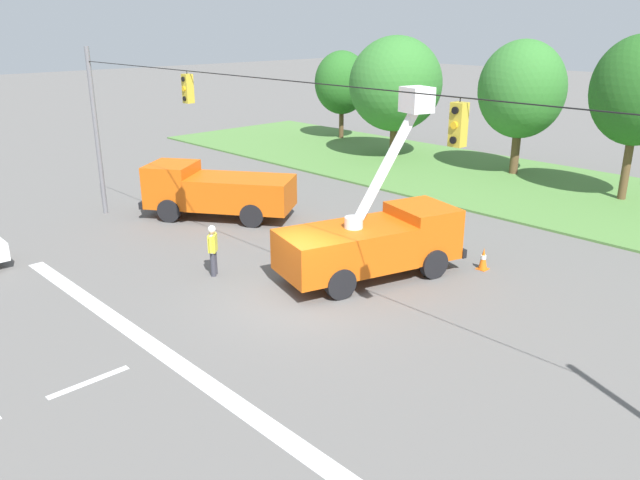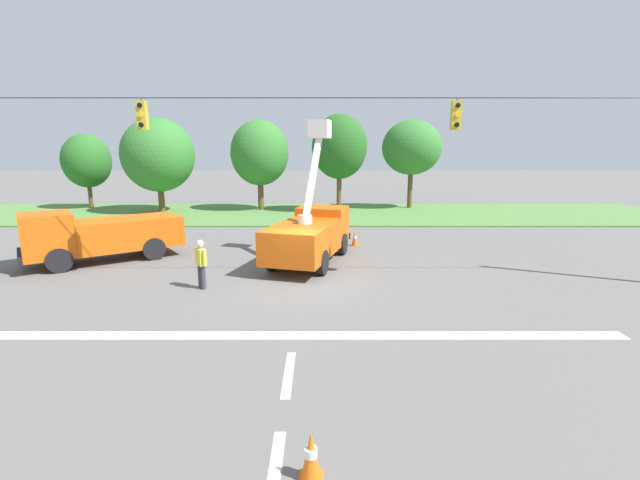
{
  "view_description": "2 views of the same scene",
  "coord_description": "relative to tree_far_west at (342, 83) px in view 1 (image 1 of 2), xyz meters",
  "views": [
    {
      "loc": [
        13.17,
        -11.6,
        8.12
      ],
      "look_at": [
        -0.89,
        1.81,
        1.33
      ],
      "focal_mm": 35.0,
      "sensor_mm": 36.0,
      "label": 1
    },
    {
      "loc": [
        0.69,
        -15.29,
        4.78
      ],
      "look_at": [
        0.74,
        1.91,
        1.24
      ],
      "focal_mm": 24.0,
      "sensor_mm": 36.0,
      "label": 2
    }
  ],
  "objects": [
    {
      "name": "utility_truck_bucket_lift",
      "position": [
        19.2,
        -17.97,
        -2.7
      ],
      "size": [
        3.94,
        6.68,
        6.2
      ],
      "color": "#D6560F",
      "rests_on": "ground"
    },
    {
      "name": "tree_west",
      "position": [
        6.92,
        -2.34,
        0.51
      ],
      "size": [
        5.54,
        5.92,
        7.43
      ],
      "color": "brown",
      "rests_on": "ground"
    },
    {
      "name": "road_worker",
      "position": [
        15.4,
        -21.82,
        -3.05
      ],
      "size": [
        0.47,
        0.51,
        1.77
      ],
      "color": "#383842",
      "rests_on": "ground"
    },
    {
      "name": "traffic_cone_near_bucket",
      "position": [
        21.42,
        -14.76,
        -3.65
      ],
      "size": [
        0.36,
        0.36,
        0.8
      ],
      "color": "orange",
      "rests_on": "ground"
    },
    {
      "name": "grass_verge",
      "position": [
        18.92,
        -3.17,
        -4.0
      ],
      "size": [
        56.0,
        12.0,
        0.1
      ],
      "primitive_type": "cube",
      "color": "#517F3D",
      "rests_on": "ground"
    },
    {
      "name": "tree_east",
      "position": [
        21.14,
        -2.25,
        1.13
      ],
      "size": [
        4.32,
        3.95,
        7.7
      ],
      "color": "brown",
      "rests_on": "ground"
    },
    {
      "name": "signal_gantry",
      "position": [
        18.91,
        -21.17,
        0.2
      ],
      "size": [
        26.2,
        0.33,
        7.2
      ],
      "color": "slate",
      "rests_on": "ground"
    },
    {
      "name": "utility_truck_support_near",
      "position": [
        9.9,
        -17.89,
        -2.83
      ],
      "size": [
        6.63,
        5.63,
        2.32
      ],
      "color": "#D6560F",
      "rests_on": "ground"
    },
    {
      "name": "tree_far_west",
      "position": [
        0.0,
        0.0,
        0.0
      ],
      "size": [
        3.9,
        3.88,
        6.28
      ],
      "color": "brown",
      "rests_on": "ground"
    },
    {
      "name": "lane_markings",
      "position": [
        18.92,
        -27.32,
        -4.04
      ],
      "size": [
        17.6,
        15.25,
        0.01
      ],
      "color": "silver",
      "rests_on": "ground"
    },
    {
      "name": "ground_plane",
      "position": [
        18.92,
        -21.17,
        -4.05
      ],
      "size": [
        200.0,
        200.0,
        0.0
      ],
      "primitive_type": "plane",
      "color": "#605E5B"
    },
    {
      "name": "tree_centre",
      "position": [
        14.72,
        -1.14,
        0.65
      ],
      "size": [
        4.68,
        4.57,
        7.33
      ],
      "color": "brown",
      "rests_on": "ground"
    }
  ]
}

